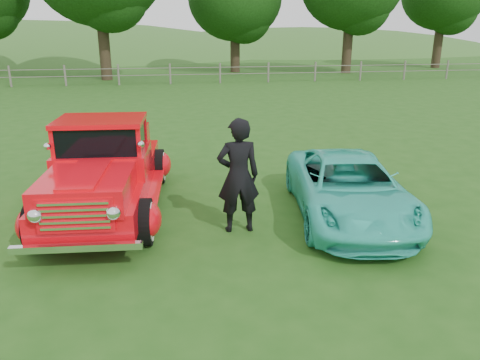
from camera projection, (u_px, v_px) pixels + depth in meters
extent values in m
plane|color=#204F15|center=(201.00, 246.00, 7.44)|extent=(140.00, 140.00, 0.00)
ellipsoid|color=#376726|center=(26.00, 93.00, 60.57)|extent=(84.00, 60.00, 18.00)
ellipsoid|color=#376726|center=(301.00, 76.00, 69.80)|extent=(72.00, 52.00, 14.00)
cube|color=#6A6459|center=(170.00, 75.00, 27.88)|extent=(48.00, 0.04, 0.04)
cube|color=#6A6459|center=(170.00, 68.00, 27.75)|extent=(48.00, 0.04, 0.04)
cylinder|color=#302418|center=(104.00, 41.00, 29.49)|extent=(0.70, 0.70, 4.84)
cylinder|color=#302418|center=(235.00, 46.00, 34.79)|extent=(0.70, 0.70, 3.74)
cylinder|color=#302418|center=(348.00, 42.00, 34.03)|extent=(0.70, 0.70, 4.40)
cylinder|color=#302418|center=(438.00, 42.00, 38.26)|extent=(0.70, 0.70, 4.18)
cylinder|color=black|center=(36.00, 226.00, 7.27)|extent=(0.29, 0.77, 0.76)
cylinder|color=black|center=(144.00, 222.00, 7.41)|extent=(0.29, 0.77, 0.76)
cylinder|color=black|center=(82.00, 168.00, 10.20)|extent=(0.29, 0.77, 0.76)
cylinder|color=black|center=(159.00, 166.00, 10.34)|extent=(0.29, 0.77, 0.76)
cube|color=red|center=(107.00, 181.00, 8.74)|extent=(1.88, 4.71, 0.44)
ellipsoid|color=red|center=(31.00, 224.00, 7.25)|extent=(0.47, 0.78, 0.54)
ellipsoid|color=red|center=(149.00, 219.00, 7.40)|extent=(0.47, 0.78, 0.54)
ellipsoid|color=red|center=(78.00, 167.00, 10.18)|extent=(0.47, 0.78, 0.54)
ellipsoid|color=red|center=(162.00, 164.00, 10.33)|extent=(0.47, 0.78, 0.54)
cube|color=red|center=(87.00, 189.00, 7.15)|extent=(1.44, 1.69, 0.42)
cube|color=red|center=(104.00, 161.00, 8.52)|extent=(1.69, 1.46, 0.44)
cube|color=black|center=(102.00, 136.00, 8.37)|extent=(1.52, 1.22, 0.50)
cube|color=red|center=(100.00, 121.00, 8.28)|extent=(1.60, 1.32, 0.08)
cube|color=red|center=(117.00, 144.00, 9.90)|extent=(1.31, 2.03, 0.45)
cube|color=white|center=(75.00, 216.00, 6.42)|extent=(1.07, 0.17, 0.50)
cube|color=white|center=(77.00, 248.00, 6.46)|extent=(1.81, 0.23, 0.10)
cube|color=white|center=(126.00, 155.00, 11.08)|extent=(1.71, 0.22, 0.10)
imported|color=#32CAB2|center=(349.00, 188.00, 8.41)|extent=(2.41, 4.25, 1.12)
imported|color=black|center=(238.00, 176.00, 7.73)|extent=(0.72, 0.47, 1.95)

